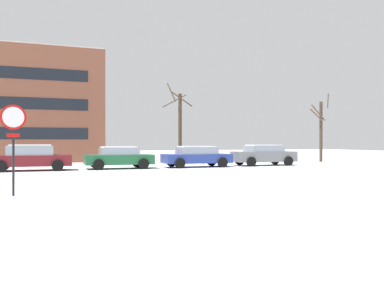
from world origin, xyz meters
The scene contains 10 objects.
ground_plane centered at (0.00, 0.00, 0.00)m, with size 120.00×120.00×0.00m, color white.
road_surface centered at (0.00, 3.90, 0.00)m, with size 80.00×9.79×0.00m.
stop_sign centered at (-1.17, -1.85, 1.94)m, with size 0.75×0.18×2.76m.
parked_car_maroon centered at (-0.78, 9.64, 0.75)m, with size 4.49×2.21×1.48m.
parked_car_green centered at (4.23, 9.58, 0.70)m, with size 4.10×2.16×1.35m.
parked_car_blue centered at (9.25, 9.42, 0.70)m, with size 4.42×2.16×1.36m.
parked_car_gray centered at (14.26, 9.48, 0.74)m, with size 4.40×2.07×1.43m.
tree_far_right centered at (21.43, 12.50, 2.68)m, with size 1.63×1.30×5.53m.
tree_far_left centered at (9.43, 13.31, 2.83)m, with size 1.97×2.02×6.00m.
building_far_left centered at (-2.06, 22.36, 4.60)m, with size 13.74×8.33×9.20m.
Camera 1 is at (-0.59, -15.51, 1.63)m, focal length 38.81 mm.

